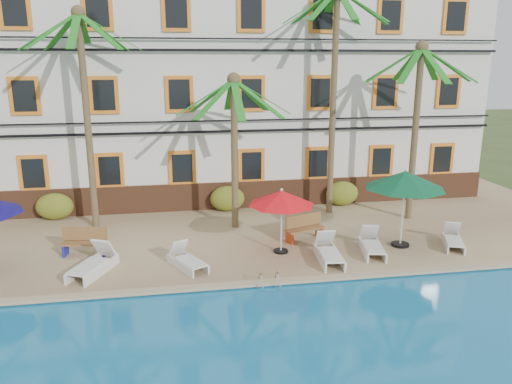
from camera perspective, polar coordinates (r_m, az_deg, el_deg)
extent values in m
plane|color=#384C23|center=(15.70, -1.83, -10.01)|extent=(100.00, 100.00, 0.00)
cube|color=tan|center=(20.27, -3.80, -3.84)|extent=(30.00, 12.00, 0.25)
cube|color=tan|center=(14.77, -1.35, -10.47)|extent=(30.00, 0.35, 0.06)
cube|color=silver|center=(24.24, -5.29, 11.55)|extent=(25.00, 6.00, 10.00)
cube|color=brown|center=(21.91, -4.37, -0.44)|extent=(25.00, 0.12, 1.20)
cube|color=orange|center=(22.24, -24.07, 1.98)|extent=(1.15, 0.10, 1.50)
cube|color=black|center=(22.20, -24.10, 1.95)|extent=(0.85, 0.04, 1.20)
cube|color=orange|center=(21.69, -16.37, 2.37)|extent=(1.15, 0.10, 1.50)
cube|color=black|center=(21.64, -16.39, 2.34)|extent=(0.85, 0.04, 1.20)
cube|color=orange|center=(21.54, -8.42, 2.73)|extent=(1.15, 0.10, 1.50)
cube|color=black|center=(21.49, -8.42, 2.70)|extent=(0.85, 0.04, 1.20)
cube|color=orange|center=(21.81, -0.51, 3.04)|extent=(1.15, 0.10, 1.50)
cube|color=black|center=(21.76, -0.49, 3.01)|extent=(0.85, 0.04, 1.20)
cube|color=orange|center=(22.47, 7.07, 3.28)|extent=(1.15, 0.10, 1.50)
cube|color=black|center=(22.43, 7.11, 3.25)|extent=(0.85, 0.04, 1.20)
cube|color=orange|center=(23.51, 14.10, 3.45)|extent=(1.15, 0.10, 1.50)
cube|color=black|center=(23.46, 14.15, 3.42)|extent=(0.85, 0.04, 1.20)
cube|color=orange|center=(24.86, 20.46, 3.56)|extent=(1.15, 0.10, 1.50)
cube|color=black|center=(24.82, 20.52, 3.54)|extent=(0.85, 0.04, 1.20)
cube|color=orange|center=(21.84, -24.92, 9.93)|extent=(1.15, 0.10, 1.50)
cube|color=black|center=(21.79, -24.95, 9.92)|extent=(0.85, 0.04, 1.20)
cube|color=orange|center=(21.27, -16.98, 10.55)|extent=(1.15, 0.10, 1.50)
cube|color=black|center=(21.22, -17.00, 10.54)|extent=(0.85, 0.04, 1.20)
cube|color=orange|center=(21.12, -8.74, 10.98)|extent=(1.15, 0.10, 1.50)
cube|color=black|center=(21.07, -8.74, 10.97)|extent=(0.85, 0.04, 1.20)
cube|color=orange|center=(21.39, -0.53, 11.19)|extent=(1.15, 0.10, 1.50)
cube|color=black|center=(21.34, -0.51, 11.19)|extent=(0.85, 0.04, 1.20)
cube|color=orange|center=(22.07, 7.33, 11.19)|extent=(1.15, 0.10, 1.50)
cube|color=black|center=(22.03, 7.36, 11.18)|extent=(0.85, 0.04, 1.20)
cube|color=orange|center=(23.13, 14.59, 11.00)|extent=(1.15, 0.10, 1.50)
cube|color=black|center=(23.08, 14.64, 10.99)|extent=(0.85, 0.04, 1.20)
cube|color=orange|center=(24.50, 21.11, 10.68)|extent=(1.15, 0.10, 1.50)
cube|color=black|center=(24.46, 21.17, 10.67)|extent=(0.85, 0.04, 1.20)
cube|color=orange|center=(21.88, -25.87, 18.27)|extent=(1.15, 0.10, 1.50)
cube|color=black|center=(21.83, -25.90, 18.28)|extent=(0.85, 0.04, 1.20)
cube|color=orange|center=(21.32, -17.66, 19.14)|extent=(1.15, 0.10, 1.50)
cube|color=black|center=(21.27, -17.68, 19.15)|extent=(0.85, 0.04, 1.20)
cube|color=orange|center=(21.16, -9.10, 19.66)|extent=(1.15, 0.10, 1.50)
cube|color=black|center=(21.11, -9.10, 19.67)|extent=(0.85, 0.04, 1.20)
cube|color=orange|center=(21.44, -0.55, 19.76)|extent=(1.15, 0.10, 1.50)
cube|color=black|center=(21.39, -0.53, 19.78)|extent=(0.85, 0.04, 1.20)
cube|color=orange|center=(22.12, 7.61, 19.49)|extent=(1.15, 0.10, 1.50)
cube|color=black|center=(22.07, 7.65, 19.50)|extent=(0.85, 0.04, 1.20)
cube|color=orange|center=(23.17, 15.12, 18.91)|extent=(1.15, 0.10, 1.50)
cube|color=black|center=(23.12, 15.18, 18.91)|extent=(0.85, 0.04, 1.20)
cube|color=orange|center=(24.54, 21.83, 18.13)|extent=(1.15, 0.10, 1.50)
cube|color=black|center=(24.50, 21.90, 18.13)|extent=(0.85, 0.04, 1.20)
cube|color=black|center=(21.21, -4.49, 6.91)|extent=(25.00, 0.08, 0.10)
cube|color=black|center=(21.15, -4.51, 8.12)|extent=(25.00, 0.08, 0.06)
cube|color=black|center=(21.02, -4.67, 15.86)|extent=(25.00, 0.08, 0.10)
cube|color=black|center=(21.03, -4.70, 17.08)|extent=(25.00, 0.08, 0.06)
cylinder|color=brown|center=(19.86, -18.68, 7.25)|extent=(0.26, 0.26, 7.99)
sphere|color=brown|center=(19.79, -19.68, 18.77)|extent=(0.50, 0.50, 0.50)
cube|color=#1A701C|center=(20.81, -19.02, 16.80)|extent=(0.28, 2.16, 1.32)
cube|color=#1A701C|center=(20.62, -21.32, 16.63)|extent=(1.72, 1.72, 1.32)
cube|color=#1A701C|center=(19.94, -22.67, 16.61)|extent=(2.16, 0.28, 1.32)
cube|color=#1A701C|center=(19.14, -22.21, 16.78)|extent=(1.72, 1.72, 1.32)
cube|color=#1A701C|center=(18.69, -20.05, 17.04)|extent=(0.28, 2.16, 1.32)
cube|color=#1A701C|center=(18.90, -17.53, 17.21)|extent=(1.72, 1.72, 1.32)
cube|color=#1A701C|center=(19.61, -16.29, 17.18)|extent=(2.16, 0.28, 1.32)
cube|color=#1A701C|center=(20.40, -16.97, 17.01)|extent=(1.72, 1.72, 1.32)
cylinder|color=brown|center=(19.00, -2.47, 4.16)|extent=(0.26, 0.26, 5.68)
sphere|color=brown|center=(18.69, -2.57, 12.75)|extent=(0.50, 0.50, 0.50)
cube|color=#1A701C|center=(19.78, -2.95, 10.99)|extent=(0.28, 2.16, 1.32)
cube|color=#1A701C|center=(19.39, -5.10, 10.87)|extent=(1.72, 1.72, 1.32)
cube|color=#1A701C|center=(18.62, -5.88, 10.70)|extent=(2.16, 0.28, 1.32)
cube|color=#1A701C|center=(17.89, -4.68, 10.56)|extent=(1.72, 1.72, 1.32)
cube|color=#1A701C|center=(17.66, -2.10, 10.55)|extent=(0.28, 2.16, 1.32)
cube|color=#1A701C|center=(18.09, 0.18, 10.66)|extent=(1.72, 1.72, 1.32)
cube|color=#1A701C|center=(18.89, 0.73, 10.83)|extent=(2.16, 0.28, 1.32)
cube|color=#1A701C|center=(19.58, -0.60, 10.97)|extent=(1.72, 1.72, 1.32)
cylinder|color=brown|center=(20.95, 8.79, 9.61)|extent=(0.26, 0.26, 9.02)
cube|color=#1A701C|center=(21.99, 8.28, 19.96)|extent=(0.28, 2.16, 1.32)
cube|color=#1A701C|center=(21.47, 6.50, 20.14)|extent=(1.72, 1.72, 1.32)
cube|color=#1A701C|center=(20.66, 6.23, 20.36)|extent=(2.16, 0.28, 1.32)
cube|color=#1A701C|center=(20.03, 7.78, 20.50)|extent=(1.72, 1.72, 1.32)
cube|color=#1A701C|center=(19.97, 10.28, 20.42)|extent=(0.28, 2.16, 1.32)
cube|color=#1A701C|center=(20.52, 12.09, 20.18)|extent=(1.72, 1.72, 1.32)
cube|color=#1A701C|center=(21.33, 12.13, 19.96)|extent=(2.16, 0.28, 1.32)
cube|color=#1A701C|center=(21.93, 10.55, 19.88)|extent=(1.72, 1.72, 1.32)
cylinder|color=brown|center=(20.97, 17.68, 6.10)|extent=(0.26, 0.26, 6.84)
sphere|color=brown|center=(20.77, 18.43, 15.46)|extent=(0.50, 0.50, 0.50)
cube|color=#1A701C|center=(21.72, 16.95, 13.80)|extent=(0.28, 2.16, 1.32)
cube|color=#1A701C|center=(21.11, 15.44, 13.89)|extent=(1.72, 1.72, 1.32)
cube|color=#1A701C|center=(20.30, 15.53, 13.87)|extent=(2.16, 0.28, 1.32)
cube|color=#1A701C|center=(19.75, 17.33, 13.74)|extent=(1.72, 1.72, 1.32)
cube|color=#1A701C|center=(19.83, 19.75, 13.55)|extent=(0.28, 2.16, 1.32)
cube|color=#1A701C|center=(20.47, 21.22, 13.43)|extent=(1.72, 1.72, 1.32)
cube|color=#1A701C|center=(21.28, 20.91, 13.47)|extent=(2.16, 0.28, 1.32)
cube|color=#1A701C|center=(21.79, 19.16, 13.63)|extent=(1.72, 1.72, 1.32)
ellipsoid|color=#184F16|center=(22.05, -22.01, -1.54)|extent=(1.50, 0.90, 1.10)
ellipsoid|color=#184F16|center=(21.64, -3.29, -0.76)|extent=(1.50, 0.90, 1.10)
ellipsoid|color=#184F16|center=(22.79, 9.81, -0.16)|extent=(1.50, 0.90, 1.10)
cylinder|color=black|center=(17.17, 2.86, -6.75)|extent=(0.50, 0.50, 0.07)
cylinder|color=silver|center=(16.82, 2.90, -3.45)|extent=(0.06, 0.06, 2.15)
cone|color=red|center=(16.57, 2.94, -0.65)|extent=(2.24, 2.24, 0.49)
sphere|color=silver|center=(16.50, 2.95, 0.25)|extent=(0.10, 0.10, 0.10)
cylinder|color=black|center=(18.43, 16.15, -5.78)|extent=(0.62, 0.62, 0.09)
cylinder|color=silver|center=(18.03, 16.44, -1.93)|extent=(0.06, 0.06, 2.67)
cone|color=#0B502F|center=(17.77, 16.69, 1.34)|extent=(2.79, 2.79, 0.61)
sphere|color=silver|center=(17.70, 16.77, 2.40)|extent=(0.10, 0.10, 0.10)
cube|color=silver|center=(15.99, -18.68, -8.06)|extent=(1.14, 1.51, 0.06)
cube|color=silver|center=(16.64, -16.99, -6.12)|extent=(0.78, 0.72, 0.68)
cube|color=silver|center=(16.42, -19.07, -8.16)|extent=(0.86, 1.80, 0.32)
cube|color=silver|center=(16.10, -17.16, -8.47)|extent=(0.86, 1.80, 0.32)
cube|color=silver|center=(15.77, -7.45, -7.88)|extent=(1.02, 1.29, 0.05)
cube|color=silver|center=(16.36, -8.91, -6.30)|extent=(0.68, 0.63, 0.59)
cube|color=silver|center=(15.89, -8.70, -8.35)|extent=(0.82, 1.51, 0.27)
cube|color=silver|center=(16.13, -7.00, -7.92)|extent=(0.82, 1.51, 0.27)
cube|color=silver|center=(16.23, 8.54, -7.10)|extent=(0.73, 1.38, 0.06)
cube|color=silver|center=(16.99, 7.87, -5.22)|extent=(0.66, 0.54, 0.66)
cube|color=silver|center=(16.46, 7.27, -7.39)|extent=(0.23, 1.89, 0.31)
cube|color=silver|center=(16.60, 9.36, -7.28)|extent=(0.23, 1.89, 0.31)
cube|color=silver|center=(17.18, 13.29, -6.14)|extent=(0.84, 1.38, 0.06)
cube|color=silver|center=(17.92, 12.79, -4.45)|extent=(0.68, 0.58, 0.64)
cube|color=silver|center=(17.41, 12.14, -6.38)|extent=(0.43, 1.80, 0.30)
cube|color=silver|center=(17.52, 14.06, -6.35)|extent=(0.43, 1.80, 0.30)
cube|color=silver|center=(18.66, 21.72, -5.23)|extent=(0.94, 1.27, 0.05)
cube|color=silver|center=(19.34, 21.45, -3.87)|extent=(0.66, 0.60, 0.58)
cube|color=silver|center=(18.87, 20.78, -5.40)|extent=(0.69, 1.54, 0.27)
cube|color=silver|center=(18.96, 22.38, -5.47)|extent=(0.69, 1.54, 0.27)
cube|color=olive|center=(17.68, -19.03, -5.57)|extent=(1.55, 0.68, 0.06)
cube|color=olive|center=(17.79, -18.88, -4.51)|extent=(1.49, 0.30, 0.45)
cube|color=navy|center=(17.97, -20.94, -6.20)|extent=(0.15, 0.46, 0.40)
cube|color=navy|center=(17.56, -16.94, -6.33)|extent=(0.15, 0.46, 0.40)
cube|color=olive|center=(18.19, 5.61, -4.24)|extent=(1.57, 0.90, 0.06)
cube|color=olive|center=(18.27, 5.25, -3.24)|extent=(1.44, 0.53, 0.45)
cube|color=#A83713|center=(17.93, 3.86, -5.26)|extent=(0.22, 0.45, 0.40)
cube|color=#A83713|center=(18.61, 7.27, -4.59)|extent=(0.22, 0.45, 0.40)
torus|color=silver|center=(14.76, 0.55, -10.61)|extent=(0.04, 0.74, 0.74)
torus|color=silver|center=(14.85, 2.48, -10.46)|extent=(0.04, 0.74, 0.74)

